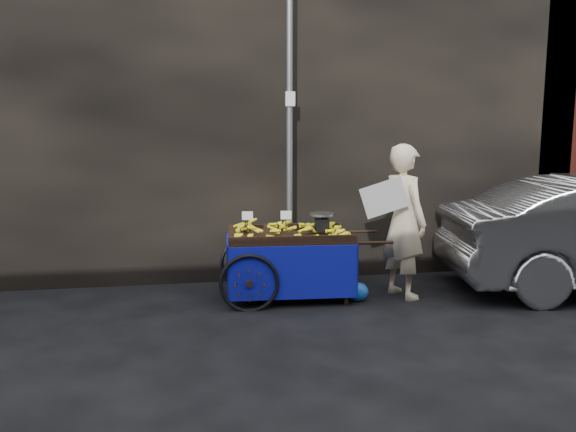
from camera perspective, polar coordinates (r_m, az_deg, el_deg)
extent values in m
plane|color=black|center=(6.17, -0.54, -10.32)|extent=(80.00, 80.00, 0.00)
cube|color=black|center=(8.38, -10.40, 11.89)|extent=(11.00, 2.00, 5.00)
cylinder|color=slate|center=(7.17, 0.16, 8.60)|extent=(0.08, 0.08, 4.00)
cube|color=white|center=(7.13, 0.23, 11.82)|extent=(0.12, 0.02, 0.18)
cube|color=black|center=(6.74, 0.10, -2.29)|extent=(1.51, 1.00, 0.05)
cube|color=black|center=(7.15, -0.27, -1.15)|extent=(1.45, 0.13, 0.09)
cube|color=black|center=(6.31, 0.51, -2.46)|extent=(1.45, 0.13, 0.09)
cube|color=black|center=(6.57, 5.98, -5.88)|extent=(0.05, 0.05, 0.73)
cube|color=black|center=(7.26, 4.79, -4.46)|extent=(0.05, 0.05, 0.73)
cylinder|color=black|center=(6.56, 8.75, -2.70)|extent=(0.46, 0.06, 0.04)
cylinder|color=black|center=(7.26, 7.29, -1.58)|extent=(0.46, 0.06, 0.04)
torus|color=black|center=(6.33, -3.96, -6.85)|extent=(0.68, 0.09, 0.68)
torus|color=black|center=(7.27, -4.25, -4.80)|extent=(0.68, 0.09, 0.68)
cylinder|color=black|center=(6.80, -4.11, -5.75)|extent=(0.11, 1.02, 0.05)
cube|color=#081D96|center=(6.36, 0.55, -5.81)|extent=(1.49, 0.11, 0.62)
cube|color=#081D96|center=(7.26, -0.30, -3.99)|extent=(1.49, 0.11, 0.62)
cube|color=#081D96|center=(6.77, -6.12, -4.97)|extent=(0.08, 0.94, 0.62)
cube|color=#081D96|center=(6.92, 6.18, -4.66)|extent=(0.08, 0.94, 0.62)
cube|color=black|center=(6.82, 3.47, -0.87)|extent=(0.17, 0.14, 0.15)
cylinder|color=silver|center=(6.80, 3.48, 0.18)|extent=(0.33, 0.33, 0.03)
cube|color=white|center=(6.56, -4.15, 0.03)|extent=(0.13, 0.02, 0.10)
cube|color=white|center=(6.59, -0.20, 0.09)|extent=(0.13, 0.02, 0.10)
imported|color=beige|center=(6.89, 11.65, -0.53)|extent=(0.66, 0.79, 1.86)
cube|color=#B2B1AB|center=(6.52, 9.74, 1.85)|extent=(0.58, 0.09, 0.50)
ellipsoid|color=blue|center=(6.78, 7.14, -7.65)|extent=(0.25, 0.20, 0.22)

